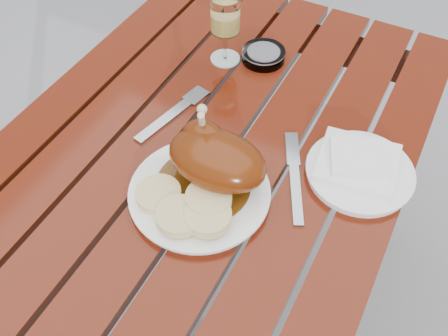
# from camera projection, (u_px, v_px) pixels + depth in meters

# --- Properties ---
(ground) EXTENTS (60.00, 60.00, 0.00)m
(ground) POSITION_uv_depth(u_px,v_px,m) (211.00, 304.00, 1.60)
(ground) COLOR slate
(ground) RESTS_ON ground
(table) EXTENTS (0.80, 1.20, 0.75)m
(table) POSITION_uv_depth(u_px,v_px,m) (208.00, 242.00, 1.31)
(table) COLOR maroon
(table) RESTS_ON ground
(dinner_plate) EXTENTS (0.30, 0.30, 0.02)m
(dinner_plate) POSITION_uv_depth(u_px,v_px,m) (200.00, 193.00, 0.93)
(dinner_plate) COLOR white
(dinner_plate) RESTS_ON table
(roast_duck) EXTENTS (0.20, 0.18, 0.14)m
(roast_duck) POSITION_uv_depth(u_px,v_px,m) (214.00, 158.00, 0.91)
(roast_duck) COLOR #522C09
(roast_duck) RESTS_ON dinner_plate
(bread_dumplings) EXTENTS (0.19, 0.14, 0.03)m
(bread_dumplings) POSITION_uv_depth(u_px,v_px,m) (188.00, 206.00, 0.88)
(bread_dumplings) COLOR beige
(bread_dumplings) RESTS_ON dinner_plate
(wine_glass) EXTENTS (0.08, 0.08, 0.17)m
(wine_glass) POSITION_uv_depth(u_px,v_px,m) (225.00, 30.00, 1.14)
(wine_glass) COLOR #FAE171
(wine_glass) RESTS_ON table
(side_plate) EXTENTS (0.23, 0.23, 0.02)m
(side_plate) POSITION_uv_depth(u_px,v_px,m) (360.00, 172.00, 0.96)
(side_plate) COLOR white
(side_plate) RESTS_ON table
(napkin) EXTENTS (0.17, 0.16, 0.01)m
(napkin) POSITION_uv_depth(u_px,v_px,m) (358.00, 162.00, 0.96)
(napkin) COLOR white
(napkin) RESTS_ON side_plate
(ashtray) EXTENTS (0.11, 0.11, 0.03)m
(ashtray) POSITION_uv_depth(u_px,v_px,m) (263.00, 55.00, 1.19)
(ashtray) COLOR #B2B7BC
(ashtray) RESTS_ON table
(fork) EXTENTS (0.06, 0.19, 0.01)m
(fork) POSITION_uv_depth(u_px,v_px,m) (169.00, 116.00, 1.07)
(fork) COLOR gray
(fork) RESTS_ON table
(knife) EXTENTS (0.10, 0.18, 0.01)m
(knife) POSITION_uv_depth(u_px,v_px,m) (295.00, 183.00, 0.96)
(knife) COLOR gray
(knife) RESTS_ON table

